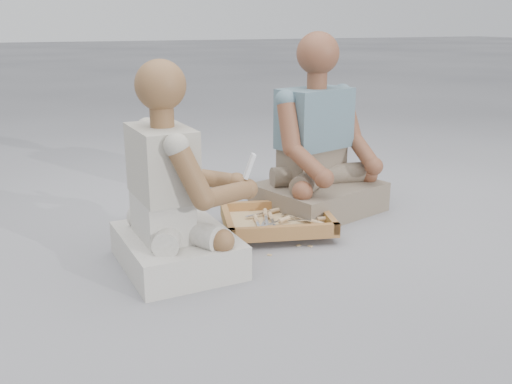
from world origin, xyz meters
name	(u,v)px	position (x,y,z in m)	size (l,w,h in m)	color
ground	(282,264)	(0.00, 0.00, 0.00)	(60.00, 60.00, 0.00)	gray
carved_panel	(294,213)	(0.34, 0.55, 0.02)	(0.57, 0.38, 0.04)	olive
tool_tray	(277,221)	(0.14, 0.36, 0.06)	(0.62, 0.55, 0.07)	brown
chisel_0	(292,206)	(0.31, 0.52, 0.07)	(0.17, 0.17, 0.02)	silver
chisel_1	(272,211)	(0.17, 0.47, 0.08)	(0.22, 0.06, 0.02)	silver
chisel_2	(271,217)	(0.12, 0.39, 0.08)	(0.08, 0.22, 0.02)	silver
chisel_3	(314,222)	(0.28, 0.22, 0.08)	(0.11, 0.21, 0.02)	silver
chisel_4	(281,220)	(0.14, 0.31, 0.08)	(0.21, 0.09, 0.02)	silver
chisel_5	(266,219)	(0.10, 0.40, 0.07)	(0.14, 0.19, 0.02)	silver
chisel_6	(320,219)	(0.33, 0.25, 0.08)	(0.22, 0.07, 0.02)	silver
chisel_7	(265,214)	(0.11, 0.43, 0.08)	(0.10, 0.21, 0.02)	silver
chisel_8	(256,220)	(0.04, 0.39, 0.07)	(0.08, 0.22, 0.02)	silver
wood_chip_0	(310,246)	(0.21, 0.12, 0.00)	(0.02, 0.01, 0.00)	tan
wood_chip_1	(282,209)	(0.33, 0.68, 0.00)	(0.02, 0.01, 0.00)	tan
wood_chip_2	(211,218)	(-0.09, 0.69, 0.00)	(0.02, 0.01, 0.00)	tan
wood_chip_3	(326,224)	(0.43, 0.36, 0.00)	(0.02, 0.01, 0.00)	tan
wood_chip_4	(301,215)	(0.38, 0.54, 0.00)	(0.02, 0.01, 0.00)	tan
wood_chip_5	(310,219)	(0.39, 0.46, 0.00)	(0.02, 0.01, 0.00)	tan
wood_chip_6	(273,235)	(0.10, 0.32, 0.00)	(0.02, 0.01, 0.00)	tan
wood_chip_7	(299,245)	(0.16, 0.16, 0.00)	(0.02, 0.01, 0.00)	tan
wood_chip_8	(270,255)	(-0.01, 0.11, 0.00)	(0.02, 0.01, 0.00)	tan
wood_chip_9	(256,234)	(0.04, 0.38, 0.00)	(0.02, 0.01, 0.00)	tan
wood_chip_10	(264,209)	(0.24, 0.73, 0.00)	(0.02, 0.01, 0.00)	tan
wood_chip_11	(300,205)	(0.46, 0.70, 0.00)	(0.02, 0.01, 0.00)	tan
craftsman	(174,200)	(-0.43, 0.17, 0.30)	(0.60, 0.59, 0.89)	beige
companion	(319,154)	(0.50, 0.59, 0.33)	(0.74, 0.65, 0.98)	#715F51
mobile_phone	(250,166)	(-0.10, 0.12, 0.43)	(0.06, 0.06, 0.11)	silver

